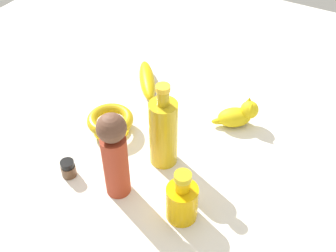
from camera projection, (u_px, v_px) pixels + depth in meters
name	position (u px, v px, depth m)	size (l,w,h in m)	color
ground	(168.00, 148.00, 1.11)	(2.00, 2.00, 0.00)	silver
person_figure_adult	(115.00, 154.00, 0.93)	(0.07, 0.07, 0.23)	#9B341F
bottle_short	(182.00, 200.00, 0.92)	(0.07, 0.07, 0.14)	#DEA408
banana	(147.00, 80.00, 1.30)	(0.20, 0.05, 0.05)	#BC9A0B
nail_polish_jar	(68.00, 168.00, 1.03)	(0.04, 0.04, 0.05)	brown
bowl	(110.00, 122.00, 1.14)	(0.13, 0.13, 0.05)	yellow
cat_figurine	(239.00, 115.00, 1.16)	(0.11, 0.10, 0.08)	gold
bottle_tall	(163.00, 132.00, 1.02)	(0.07, 0.07, 0.24)	gold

